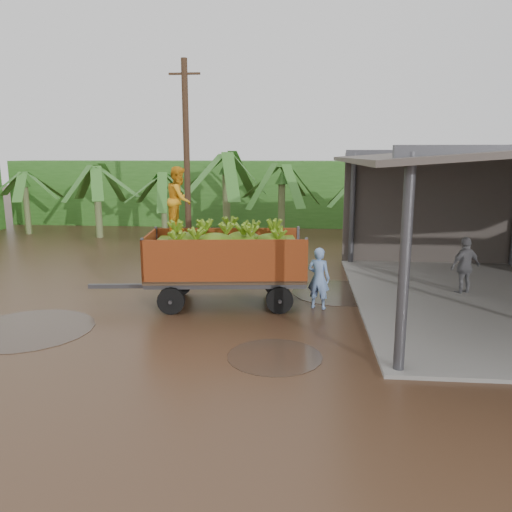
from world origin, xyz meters
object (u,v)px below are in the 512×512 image
(utility_pole, at_px, (187,159))
(banana_trailer, at_px, (224,257))
(man_grey, at_px, (465,266))
(man_blue, at_px, (319,278))

(utility_pole, bearing_deg, banana_trailer, -69.33)
(man_grey, bearing_deg, man_blue, -5.77)
(banana_trailer, bearing_deg, man_grey, 5.50)
(man_blue, relative_size, utility_pole, 0.22)
(banana_trailer, relative_size, man_grey, 3.45)
(banana_trailer, bearing_deg, utility_pole, 104.26)
(utility_pole, bearing_deg, man_blue, -53.51)
(man_grey, relative_size, utility_pole, 0.23)
(banana_trailer, height_order, utility_pole, utility_pole)
(man_blue, xyz_separation_m, utility_pole, (-4.93, 6.67, 2.98))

